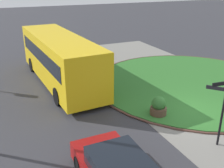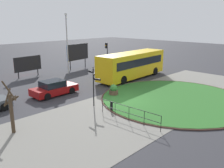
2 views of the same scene
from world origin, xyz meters
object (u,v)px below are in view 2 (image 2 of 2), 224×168
Objects in this scene: bus_yellow at (132,64)px; billboard_left at (78,52)px; signpost_directional at (94,83)px; car_far_lane at (54,88)px; bollard_foreground at (111,106)px; planter_near_signpost at (114,90)px; billboard_right at (28,64)px; street_tree_bare at (11,109)px; lamppost_tall at (67,42)px; traffic_light_near at (107,50)px.

billboard_left is (-0.71, 9.59, 0.66)m from bus_yellow.
signpost_directional reaches higher than car_far_lane.
bollard_foreground is 6.73m from car_far_lane.
billboard_left is 14.24m from planter_near_signpost.
billboard_right is at bearing 98.11° from planter_near_signpost.
signpost_directional is 0.31× the size of bus_yellow.
bus_yellow is at bearing 31.48° from bollard_foreground.
billboard_right reaches higher than car_far_lane.
signpost_directional is at bearing -160.58° from bus_yellow.
signpost_directional is 4.24× the size of bollard_foreground.
street_tree_bare is at bearing 165.60° from bollard_foreground.
car_far_lane is (-0.79, 6.68, 0.26)m from bollard_foreground.
signpost_directional is 16.34m from billboard_left.
lamppost_tall is at bearing 75.68° from planter_near_signpost.
billboard_left is (9.66, 8.78, 1.67)m from car_far_lane.
billboard_right is (1.15, 15.40, 1.23)m from bollard_foreground.
bus_yellow is 2.44× the size of billboard_left.
signpost_directional is 16.18m from traffic_light_near.
traffic_light_near reaches higher than signpost_directional.
car_far_lane is at bearing -133.75° from lamppost_tall.
signpost_directional is 3.05× the size of planter_near_signpost.
billboard_left is at bearing 91.16° from bus_yellow.
signpost_directional is at bearing -131.65° from billboard_left.
car_far_lane is at bearing 39.03° from street_tree_bare.
billboard_left is at bearing -49.30° from traffic_light_near.
lamppost_tall reaches higher than traffic_light_near.
billboard_right is (-8.43, 9.53, -0.04)m from bus_yellow.
bus_yellow is 12.73m from billboard_right.
lamppost_tall is at bearing -26.21° from billboard_right.
car_far_lane reaches higher than bollard_foreground.
signpost_directional is 0.93× the size of street_tree_bare.
bollard_foreground is at bearing -85.33° from signpost_directional.
street_tree_bare reaches higher than car_far_lane.
signpost_directional is 5.03m from car_far_lane.
billboard_left reaches higher than planter_near_signpost.
car_far_lane is 1.02× the size of billboard_left.
bollard_foreground is 0.18× the size of billboard_left.
signpost_directional is 13.27m from lamppost_tall.
billboard_left reaches higher than bus_yellow.
lamppost_tall is (5.75, 13.51, 3.71)m from bollard_foreground.
signpost_directional is at bearing -116.82° from lamppost_tall.
signpost_directional is at bearing 35.75° from traffic_light_near.
car_far_lane is (-10.37, 0.81, -1.01)m from bus_yellow.
bus_yellow is 2.40× the size of car_far_lane.
street_tree_bare is (-6.71, -0.08, -0.35)m from signpost_directional.
car_far_lane is 8.99m from billboard_right.
traffic_light_near is at bearing 46.59° from bollard_foreground.
bus_yellow is at bearing 64.93° from traffic_light_near.
bus_yellow is (9.73, 4.03, -0.21)m from signpost_directional.
bollard_foreground is 0.07× the size of bus_yellow.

